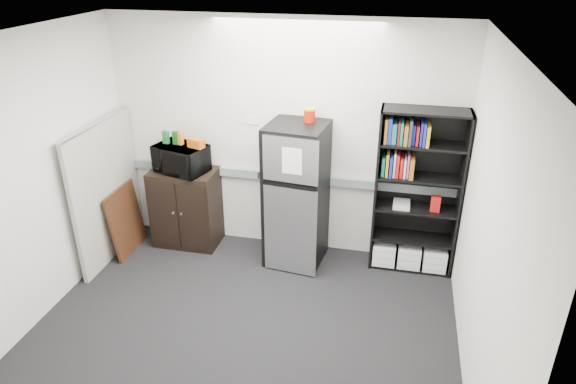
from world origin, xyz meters
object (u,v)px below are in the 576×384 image
object	(u,v)px
bookshelf	(417,194)
refrigerator	(296,196)
cubicle_partition	(107,191)
microwave	(181,159)
cabinet	(186,207)

from	to	relation	value
bookshelf	refrigerator	xyz separation A→B (m)	(-1.30, -0.14, -0.09)
bookshelf	cubicle_partition	xyz separation A→B (m)	(-3.43, -0.49, -0.10)
bookshelf	refrigerator	distance (m)	1.31
bookshelf	microwave	distance (m)	2.68
cubicle_partition	cabinet	xyz separation A→B (m)	(0.76, 0.42, -0.33)
bookshelf	microwave	bearing A→B (deg)	-178.28
cabinet	refrigerator	xyz separation A→B (m)	(1.37, -0.08, 0.34)
cubicle_partition	refrigerator	size ratio (longest dim) A/B	0.99
microwave	bookshelf	bearing A→B (deg)	17.09
cubicle_partition	refrigerator	world-z (taller)	refrigerator
cubicle_partition	microwave	distance (m)	0.91
cubicle_partition	cabinet	distance (m)	0.93
cabinet	bookshelf	bearing A→B (deg)	1.38
cubicle_partition	microwave	xyz separation A→B (m)	(0.76, 0.40, 0.31)
bookshelf	cubicle_partition	world-z (taller)	bookshelf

